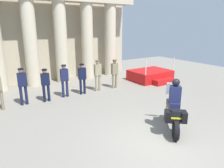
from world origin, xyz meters
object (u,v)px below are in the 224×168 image
(officer_in_row_6, at_px, (115,72))
(motorcycle_with_rider, at_px, (174,109))
(officer_in_row_1, at_px, (22,84))
(officer_in_row_5, at_px, (98,73))
(reviewing_stand, at_px, (151,76))
(officer_in_row_4, at_px, (82,77))
(officer_in_row_2, at_px, (45,83))
(officer_in_row_3, at_px, (64,78))

(officer_in_row_6, xyz_separation_m, motorcycle_with_rider, (-1.16, -5.46, -0.20))
(officer_in_row_1, xyz_separation_m, motorcycle_with_rider, (3.92, -5.49, -0.24))
(officer_in_row_5, distance_m, motorcycle_with_rider, 5.52)
(officer_in_row_1, height_order, motorcycle_with_rider, motorcycle_with_rider)
(reviewing_stand, height_order, officer_in_row_6, officer_in_row_6)
(reviewing_stand, bearing_deg, officer_in_row_6, -177.23)
(officer_in_row_4, height_order, officer_in_row_5, officer_in_row_5)
(officer_in_row_5, bearing_deg, officer_in_row_2, 7.24)
(officer_in_row_4, xyz_separation_m, officer_in_row_6, (2.09, 0.01, 0.02))
(reviewing_stand, xyz_separation_m, motorcycle_with_rider, (-4.21, -5.61, 0.46))
(officer_in_row_3, bearing_deg, officer_in_row_1, 4.40)
(officer_in_row_2, xyz_separation_m, officer_in_row_3, (1.01, 0.16, 0.05))
(officer_in_row_3, distance_m, officer_in_row_5, 1.96)
(officer_in_row_5, distance_m, officer_in_row_6, 1.10)
(officer_in_row_6, bearing_deg, officer_in_row_1, 3.66)
(motorcycle_with_rider, bearing_deg, reviewing_stand, 2.67)
(reviewing_stand, height_order, officer_in_row_4, officer_in_row_4)
(officer_in_row_4, bearing_deg, officer_in_row_1, 3.25)
(reviewing_stand, bearing_deg, officer_in_row_5, -178.71)
(officer_in_row_1, xyz_separation_m, officer_in_row_5, (3.98, 0.03, 0.00))
(reviewing_stand, height_order, officer_in_row_2, officer_in_row_2)
(officer_in_row_2, xyz_separation_m, motorcycle_with_rider, (2.91, -5.34, -0.16))
(officer_in_row_2, xyz_separation_m, officer_in_row_4, (1.98, 0.11, 0.02))
(officer_in_row_1, bearing_deg, motorcycle_with_rider, 129.47)
(officer_in_row_4, distance_m, officer_in_row_5, 0.99)
(reviewing_stand, distance_m, officer_in_row_6, 3.13)
(reviewing_stand, distance_m, motorcycle_with_rider, 7.03)
(reviewing_stand, bearing_deg, officer_in_row_3, -178.99)
(officer_in_row_1, xyz_separation_m, officer_in_row_6, (5.08, -0.02, -0.03))
(reviewing_stand, xyz_separation_m, officer_in_row_5, (-4.16, -0.09, 0.70))
(reviewing_stand, xyz_separation_m, officer_in_row_1, (-8.14, -0.12, 0.70))
(officer_in_row_6, bearing_deg, officer_in_row_3, 3.17)
(officer_in_row_1, height_order, officer_in_row_5, officer_in_row_5)
(reviewing_stand, height_order, officer_in_row_5, officer_in_row_5)
(officer_in_row_1, distance_m, officer_in_row_4, 3.00)
(officer_in_row_6, relative_size, motorcycle_with_rider, 0.89)
(officer_in_row_4, relative_size, officer_in_row_5, 0.95)
(reviewing_stand, xyz_separation_m, officer_in_row_3, (-6.11, -0.11, 0.67))
(reviewing_stand, relative_size, officer_in_row_6, 1.53)
(officer_in_row_5, relative_size, officer_in_row_6, 1.03)
(officer_in_row_3, bearing_deg, reviewing_stand, -175.08)
(officer_in_row_5, bearing_deg, motorcycle_with_rider, 93.31)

